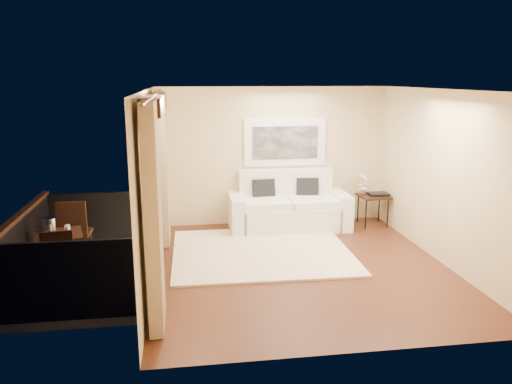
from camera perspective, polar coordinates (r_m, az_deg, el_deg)
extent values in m
plane|color=#532918|center=(7.86, 5.13, -8.52)|extent=(5.00, 5.00, 0.00)
plane|color=white|center=(7.31, 5.57, 11.56)|extent=(5.00, 5.00, 0.00)
plane|color=beige|center=(9.88, 1.93, 4.12)|extent=(4.50, 0.00, 4.50)
plane|color=beige|center=(5.15, 11.90, -4.54)|extent=(4.50, 0.00, 4.50)
plane|color=beige|center=(8.29, 20.64, 1.55)|extent=(0.00, 5.00, 5.00)
plane|color=beige|center=(9.09, -11.43, 3.09)|extent=(0.00, 2.70, 2.70)
plane|color=beige|center=(5.49, -13.30, -3.52)|extent=(0.00, 2.70, 2.70)
plane|color=beige|center=(7.13, -12.60, 10.07)|extent=(0.00, 2.40, 2.40)
cube|color=black|center=(7.12, -11.61, 9.87)|extent=(0.28, 2.40, 0.22)
cube|color=#605B56|center=(7.81, -18.32, -9.77)|extent=(1.80, 2.60, 0.12)
cube|color=black|center=(7.82, -24.86, -5.94)|extent=(0.06, 2.60, 1.00)
cube|color=black|center=(8.82, -17.22, -3.23)|extent=(1.80, 0.06, 1.00)
cube|color=black|center=(6.45, -20.57, -9.50)|extent=(1.80, 0.06, 1.00)
cube|color=black|center=(7.68, -25.23, -2.26)|extent=(0.10, 2.60, 0.06)
cube|color=tan|center=(8.80, -10.60, 2.60)|extent=(0.16, 0.75, 2.62)
cube|color=tan|center=(5.78, -11.66, -2.92)|extent=(0.16, 0.75, 2.62)
cylinder|color=#4C473F|center=(7.11, -11.49, 10.76)|extent=(0.04, 4.80, 0.04)
cube|color=white|center=(9.86, 3.34, 5.67)|extent=(1.62, 0.05, 0.92)
cube|color=black|center=(9.82, 3.38, 5.64)|extent=(1.30, 0.02, 0.64)
cube|color=#F8E4C8|center=(8.42, 0.63, -6.84)|extent=(2.98, 2.61, 0.04)
cube|color=white|center=(9.70, 3.76, -2.85)|extent=(1.86, 0.99, 0.46)
cube|color=white|center=(9.96, 3.35, 0.10)|extent=(1.86, 0.25, 0.89)
cube|color=white|center=(9.52, -2.22, -2.46)|extent=(0.27, 0.98, 0.68)
cube|color=white|center=(9.93, 9.52, -1.98)|extent=(0.27, 0.98, 0.68)
cube|color=white|center=(9.51, 1.19, -1.24)|extent=(0.88, 0.88, 0.15)
cube|color=white|center=(9.69, 6.42, -1.05)|extent=(0.88, 0.88, 0.15)
cube|color=black|center=(9.71, 0.90, 0.18)|extent=(0.45, 0.24, 0.45)
cube|color=black|center=(9.88, 5.90, 0.34)|extent=(0.46, 0.25, 0.45)
cube|color=black|center=(10.08, 13.27, -0.46)|extent=(0.59, 0.59, 0.04)
cylinder|color=black|center=(9.87, 12.45, -2.52)|extent=(0.03, 0.03, 0.57)
cylinder|color=black|center=(10.04, 14.83, -2.40)|extent=(0.03, 0.03, 0.57)
cylinder|color=black|center=(10.28, 11.58, -1.87)|extent=(0.03, 0.03, 0.57)
cylinder|color=black|center=(10.43, 13.88, -1.76)|extent=(0.03, 0.03, 0.57)
cube|color=black|center=(10.07, 13.81, -0.23)|extent=(0.39, 0.29, 0.05)
imported|color=white|center=(10.09, 12.19, 1.04)|extent=(0.29, 0.27, 0.45)
cube|color=black|center=(7.57, -21.62, -4.62)|extent=(0.75, 0.75, 0.05)
cylinder|color=black|center=(7.52, -23.69, -7.89)|extent=(0.04, 0.04, 0.68)
cylinder|color=black|center=(7.40, -19.90, -7.89)|extent=(0.04, 0.04, 0.68)
cylinder|color=black|center=(7.97, -22.77, -6.62)|extent=(0.04, 0.04, 0.68)
cylinder|color=black|center=(7.86, -19.20, -6.60)|extent=(0.04, 0.04, 0.68)
cube|color=black|center=(8.39, -19.87, -4.41)|extent=(0.46, 0.46, 0.05)
cube|color=black|center=(8.13, -20.32, -3.05)|extent=(0.45, 0.06, 0.58)
cylinder|color=black|center=(8.59, -18.31, -5.63)|extent=(0.03, 0.03, 0.46)
cylinder|color=black|center=(8.67, -20.66, -5.64)|extent=(0.03, 0.03, 0.46)
cylinder|color=black|center=(8.26, -18.79, -6.42)|extent=(0.03, 0.03, 0.46)
cylinder|color=black|center=(8.34, -21.22, -6.42)|extent=(0.03, 0.03, 0.46)
cube|color=black|center=(6.93, -21.73, -8.62)|extent=(0.45, 0.45, 0.05)
cube|color=black|center=(7.02, -21.74, -6.25)|extent=(0.41, 0.10, 0.53)
cylinder|color=black|center=(6.89, -23.10, -10.92)|extent=(0.03, 0.03, 0.41)
cylinder|color=black|center=(6.85, -20.34, -10.82)|extent=(0.03, 0.03, 0.41)
cylinder|color=black|center=(7.19, -22.75, -9.88)|extent=(0.03, 0.03, 0.41)
cylinder|color=black|center=(7.15, -20.12, -9.78)|extent=(0.03, 0.03, 0.41)
cylinder|color=silver|center=(7.68, -22.55, -3.48)|extent=(0.18, 0.18, 0.20)
cylinder|color=red|center=(7.67, -20.84, -3.87)|extent=(0.06, 0.06, 0.07)
cylinder|color=silver|center=(7.40, -22.41, -4.16)|extent=(0.04, 0.04, 0.18)
cylinder|color=silver|center=(7.44, -20.75, -4.16)|extent=(0.06, 0.06, 0.12)
cylinder|color=white|center=(7.54, -20.70, -3.94)|extent=(0.06, 0.06, 0.12)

